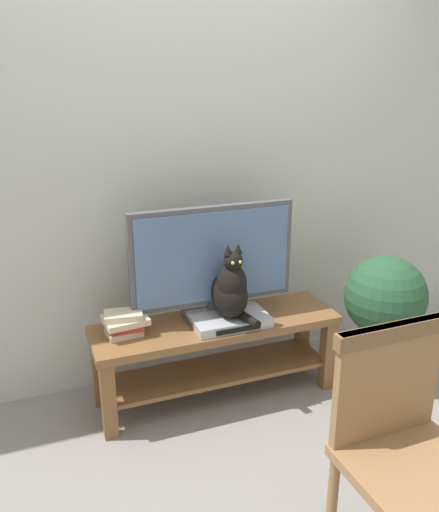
% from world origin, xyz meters
% --- Properties ---
extents(ground_plane, '(12.00, 12.00, 0.00)m').
position_xyz_m(ground_plane, '(0.00, 0.00, 0.00)').
color(ground_plane, gray).
extents(back_wall, '(7.00, 0.12, 2.80)m').
position_xyz_m(back_wall, '(0.00, 0.91, 1.40)').
color(back_wall, '#B7BCB2').
rests_on(back_wall, ground).
extents(tv_stand, '(1.36, 0.40, 0.47)m').
position_xyz_m(tv_stand, '(0.02, 0.50, 0.33)').
color(tv_stand, brown).
rests_on(tv_stand, ground).
extents(tv, '(0.91, 0.20, 0.63)m').
position_xyz_m(tv, '(0.02, 0.55, 0.81)').
color(tv, '#4C4C51').
rests_on(tv, tv_stand).
extents(media_box, '(0.41, 0.26, 0.05)m').
position_xyz_m(media_box, '(0.08, 0.44, 0.49)').
color(media_box, '#ADADB2').
rests_on(media_box, tv_stand).
extents(cat, '(0.19, 0.34, 0.42)m').
position_xyz_m(cat, '(0.08, 0.43, 0.67)').
color(cat, black).
rests_on(cat, media_box).
extents(wooden_chair, '(0.47, 0.47, 0.93)m').
position_xyz_m(wooden_chair, '(0.26, -0.76, 0.54)').
color(wooden_chair, olive).
rests_on(wooden_chair, ground).
extents(book_stack, '(0.24, 0.20, 0.13)m').
position_xyz_m(book_stack, '(-0.47, 0.52, 0.53)').
color(book_stack, beige).
rests_on(book_stack, tv_stand).
extents(potted_plant, '(0.47, 0.47, 0.78)m').
position_xyz_m(potted_plant, '(0.99, 0.31, 0.48)').
color(potted_plant, '#9E6B4C').
rests_on(potted_plant, ground).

